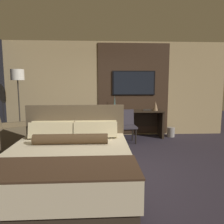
{
  "coord_description": "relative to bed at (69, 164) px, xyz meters",
  "views": [
    {
      "loc": [
        -0.22,
        -4.0,
        1.6
      ],
      "look_at": [
        0.05,
        0.79,
        0.95
      ],
      "focal_mm": 35.0,
      "sensor_mm": 36.0,
      "label": 1
    }
  ],
  "objects": [
    {
      "name": "ground_plane",
      "position": [
        0.7,
        0.73,
        -0.36
      ],
      "size": [
        16.0,
        16.0,
        0.0
      ],
      "primitive_type": "plane",
      "color": "#28232D"
    },
    {
      "name": "wall_back_tv_panel",
      "position": [
        0.8,
        3.33,
        1.04
      ],
      "size": [
        7.2,
        0.09,
        2.8
      ],
      "color": "tan",
      "rests_on": "ground_plane"
    },
    {
      "name": "bed",
      "position": [
        0.0,
        0.0,
        0.0
      ],
      "size": [
        1.89,
        2.21,
        1.16
      ],
      "color": "#33281E",
      "rests_on": "ground_plane"
    },
    {
      "name": "desk",
      "position": [
        1.49,
        3.02,
        0.18
      ],
      "size": [
        1.63,
        0.57,
        0.8
      ],
      "color": "#2D2319",
      "rests_on": "ground_plane"
    },
    {
      "name": "tv",
      "position": [
        1.49,
        3.25,
        1.23
      ],
      "size": [
        1.28,
        0.04,
        0.72
      ],
      "color": "black"
    },
    {
      "name": "desk_chair",
      "position": [
        1.21,
        2.49,
        0.16
      ],
      "size": [
        0.49,
        0.49,
        0.87
      ],
      "rotation": [
        0.0,
        0.0,
        0.11
      ],
      "color": "#38333D",
      "rests_on": "ground_plane"
    },
    {
      "name": "armchair_by_window",
      "position": [
        -1.63,
        2.05,
        -0.08
      ],
      "size": [
        1.11,
        1.14,
        0.81
      ],
      "rotation": [
        0.0,
        0.0,
        2.0
      ],
      "color": "brown",
      "rests_on": "ground_plane"
    },
    {
      "name": "floor_lamp",
      "position": [
        -1.67,
        2.63,
        1.28
      ],
      "size": [
        0.34,
        0.34,
        1.94
      ],
      "color": "#282623",
      "rests_on": "ground_plane"
    },
    {
      "name": "vase_tall",
      "position": [
        0.91,
        3.12,
        0.66
      ],
      "size": [
        0.08,
        0.08,
        0.43
      ],
      "color": "#4C706B",
      "rests_on": "desk"
    },
    {
      "name": "vase_short",
      "position": [
        2.09,
        2.92,
        0.58
      ],
      "size": [
        0.15,
        0.15,
        0.27
      ],
      "color": "#846647",
      "rests_on": "desk"
    },
    {
      "name": "book",
      "position": [
        1.85,
        2.93,
        0.46
      ],
      "size": [
        0.24,
        0.18,
        0.03
      ],
      "color": "#332D28",
      "rests_on": "desk"
    },
    {
      "name": "waste_bin",
      "position": [
        2.58,
        2.97,
        -0.22
      ],
      "size": [
        0.22,
        0.22,
        0.28
      ],
      "color": "gray",
      "rests_on": "ground_plane"
    }
  ]
}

